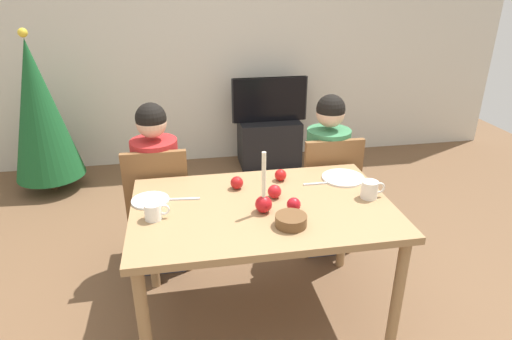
{
  "coord_description": "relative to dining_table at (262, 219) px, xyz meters",
  "views": [
    {
      "loc": [
        -0.4,
        -2.03,
        1.88
      ],
      "look_at": [
        0.0,
        0.2,
        0.87
      ],
      "focal_mm": 30.6,
      "sensor_mm": 36.0,
      "label": 1
    }
  ],
  "objects": [
    {
      "name": "ground_plane",
      "position": [
        0.0,
        0.0,
        -0.67
      ],
      "size": [
        7.68,
        7.68,
        0.0
      ],
      "primitive_type": "plane",
      "color": "brown"
    },
    {
      "name": "back_wall",
      "position": [
        0.0,
        2.6,
        0.63
      ],
      "size": [
        6.4,
        0.1,
        2.6
      ],
      "primitive_type": "cube",
      "color": "beige",
      "rests_on": "ground"
    },
    {
      "name": "dining_table",
      "position": [
        0.0,
        0.0,
        0.0
      ],
      "size": [
        1.4,
        0.9,
        0.75
      ],
      "color": "#99754C",
      "rests_on": "ground"
    },
    {
      "name": "chair_left",
      "position": [
        -0.58,
        0.61,
        -0.15
      ],
      "size": [
        0.4,
        0.4,
        0.9
      ],
      "color": "brown",
      "rests_on": "ground"
    },
    {
      "name": "chair_right",
      "position": [
        0.58,
        0.61,
        -0.15
      ],
      "size": [
        0.4,
        0.4,
        0.9
      ],
      "color": "brown",
      "rests_on": "ground"
    },
    {
      "name": "person_left_child",
      "position": [
        -0.58,
        0.64,
        -0.1
      ],
      "size": [
        0.3,
        0.3,
        1.17
      ],
      "color": "#33384C",
      "rests_on": "ground"
    },
    {
      "name": "person_right_child",
      "position": [
        0.58,
        0.64,
        -0.1
      ],
      "size": [
        0.3,
        0.3,
        1.17
      ],
      "color": "#33384C",
      "rests_on": "ground"
    },
    {
      "name": "tv_stand",
      "position": [
        0.52,
        2.3,
        -0.43
      ],
      "size": [
        0.64,
        0.4,
        0.48
      ],
      "primitive_type": "cube",
      "color": "black",
      "rests_on": "ground"
    },
    {
      "name": "tv",
      "position": [
        0.52,
        2.3,
        0.04
      ],
      "size": [
        0.79,
        0.05,
        0.46
      ],
      "color": "black",
      "rests_on": "tv_stand"
    },
    {
      "name": "christmas_tree",
      "position": [
        -1.65,
        2.05,
        0.11
      ],
      "size": [
        0.62,
        0.62,
        1.49
      ],
      "color": "brown",
      "rests_on": "ground"
    },
    {
      "name": "candle_centerpiece",
      "position": [
        -0.01,
        -0.07,
        0.15
      ],
      "size": [
        0.09,
        0.09,
        0.34
      ],
      "color": "red",
      "rests_on": "dining_table"
    },
    {
      "name": "plate_left",
      "position": [
        -0.6,
        0.15,
        0.09
      ],
      "size": [
        0.2,
        0.2,
        0.01
      ],
      "primitive_type": "cylinder",
      "color": "silver",
      "rests_on": "dining_table"
    },
    {
      "name": "plate_right",
      "position": [
        0.55,
        0.24,
        0.09
      ],
      "size": [
        0.26,
        0.26,
        0.01
      ],
      "primitive_type": "cylinder",
      "color": "white",
      "rests_on": "dining_table"
    },
    {
      "name": "mug_left",
      "position": [
        -0.57,
        -0.05,
        0.13
      ],
      "size": [
        0.13,
        0.09,
        0.09
      ],
      "color": "white",
      "rests_on": "dining_table"
    },
    {
      "name": "mug_right",
      "position": [
        0.6,
        -0.02,
        0.13
      ],
      "size": [
        0.14,
        0.09,
        0.1
      ],
      "color": "silver",
      "rests_on": "dining_table"
    },
    {
      "name": "fork_left",
      "position": [
        -0.42,
        0.14,
        0.09
      ],
      "size": [
        0.18,
        0.03,
        0.01
      ],
      "primitive_type": "cube",
      "rotation": [
        0.0,
        0.0,
        -0.11
      ],
      "color": "silver",
      "rests_on": "dining_table"
    },
    {
      "name": "fork_right",
      "position": [
        0.37,
        0.2,
        0.09
      ],
      "size": [
        0.18,
        0.02,
        0.01
      ],
      "primitive_type": "cube",
      "rotation": [
        0.0,
        0.0,
        -0.02
      ],
      "color": "silver",
      "rests_on": "dining_table"
    },
    {
      "name": "bowl_walnuts",
      "position": [
        0.1,
        -0.23,
        0.11
      ],
      "size": [
        0.16,
        0.16,
        0.06
      ],
      "primitive_type": "cylinder",
      "color": "brown",
      "rests_on": "dining_table"
    },
    {
      "name": "apple_near_candle",
      "position": [
        0.15,
        -0.09,
        0.12
      ],
      "size": [
        0.07,
        0.07,
        0.07
      ],
      "primitive_type": "sphere",
      "color": "#AF121C",
      "rests_on": "dining_table"
    },
    {
      "name": "apple_by_left_plate",
      "position": [
        0.08,
        0.07,
        0.12
      ],
      "size": [
        0.08,
        0.08,
        0.08
      ],
      "primitive_type": "sphere",
      "color": "red",
      "rests_on": "dining_table"
    },
    {
      "name": "apple_by_right_mug",
      "position": [
        -0.11,
        0.22,
        0.12
      ],
      "size": [
        0.07,
        0.07,
        0.07
      ],
      "primitive_type": "sphere",
      "color": "#AF1617",
      "rests_on": "dining_table"
    },
    {
      "name": "apple_far_edge",
      "position": [
        0.17,
        0.29,
        0.12
      ],
      "size": [
        0.07,
        0.07,
        0.07
      ],
      "primitive_type": "sphere",
      "color": "red",
      "rests_on": "dining_table"
    }
  ]
}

